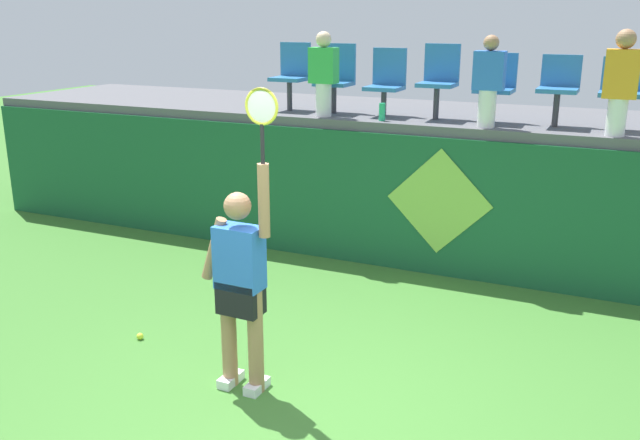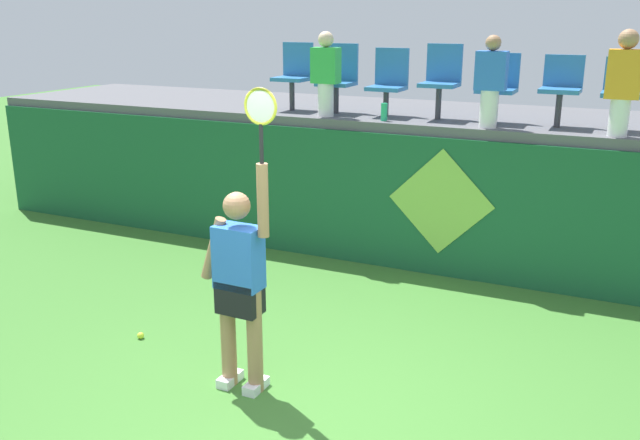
% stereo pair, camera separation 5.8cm
% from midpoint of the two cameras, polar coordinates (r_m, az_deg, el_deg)
% --- Properties ---
extents(ground_plane, '(40.00, 40.00, 0.00)m').
position_cam_midpoint_polar(ground_plane, '(5.60, -2.82, -16.31)').
color(ground_plane, '#3D752D').
extents(court_back_wall, '(13.49, 0.20, 1.67)m').
position_cam_midpoint_polar(court_back_wall, '(8.42, 8.82, 1.27)').
color(court_back_wall, '#195633').
rests_on(court_back_wall, ground_plane).
extents(spectator_platform, '(13.49, 2.45, 0.12)m').
position_cam_midpoint_polar(spectator_platform, '(9.36, 11.13, 8.30)').
color(spectator_platform, '#56565B').
rests_on(spectator_platform, court_back_wall).
extents(tennis_player, '(0.75, 0.27, 2.53)m').
position_cam_midpoint_polar(tennis_player, '(5.65, -6.33, -4.97)').
color(tennis_player, white).
rests_on(tennis_player, ground_plane).
extents(tennis_ball, '(0.07, 0.07, 0.07)m').
position_cam_midpoint_polar(tennis_ball, '(7.04, -14.35, -9.21)').
color(tennis_ball, '#D1E533').
rests_on(tennis_ball, ground_plane).
extents(water_bottle, '(0.08, 0.08, 0.21)m').
position_cam_midpoint_polar(water_bottle, '(8.50, 5.51, 8.86)').
color(water_bottle, '#26B272').
rests_on(water_bottle, spectator_platform).
extents(stadium_chair_0, '(0.44, 0.42, 0.88)m').
position_cam_midpoint_polar(stadium_chair_0, '(9.45, -1.94, 12.07)').
color(stadium_chair_0, '#38383D').
rests_on(stadium_chair_0, spectator_platform).
extents(stadium_chair_1, '(0.44, 0.42, 0.88)m').
position_cam_midpoint_polar(stadium_chair_1, '(9.18, 1.74, 11.81)').
color(stadium_chair_1, '#38383D').
rests_on(stadium_chair_1, spectator_platform).
extents(stadium_chair_2, '(0.44, 0.42, 0.84)m').
position_cam_midpoint_polar(stadium_chair_2, '(8.93, 5.88, 11.40)').
color(stadium_chair_2, '#38383D').
rests_on(stadium_chair_2, spectator_platform).
extents(stadium_chair_3, '(0.44, 0.42, 0.90)m').
position_cam_midpoint_polar(stadium_chair_3, '(8.73, 10.17, 11.50)').
color(stadium_chair_3, '#38383D').
rests_on(stadium_chair_3, spectator_platform).
extents(stadium_chair_4, '(0.44, 0.42, 0.81)m').
position_cam_midpoint_polar(stadium_chair_4, '(8.58, 14.66, 10.78)').
color(stadium_chair_4, '#38383D').
rests_on(stadium_chair_4, spectator_platform).
extents(stadium_chair_5, '(0.44, 0.42, 0.80)m').
position_cam_midpoint_polar(stadium_chair_5, '(8.47, 19.47, 10.42)').
color(stadium_chair_5, '#38383D').
rests_on(stadium_chair_5, spectator_platform).
extents(stadium_chair_6, '(0.44, 0.42, 0.79)m').
position_cam_midpoint_polar(stadium_chair_6, '(8.43, 23.94, 9.85)').
color(stadium_chair_6, '#38383D').
rests_on(stadium_chair_6, spectator_platform).
extents(spectator_0, '(0.34, 0.20, 1.03)m').
position_cam_midpoint_polar(spectator_0, '(8.14, 14.10, 11.09)').
color(spectator_0, white).
rests_on(spectator_0, spectator_platform).
extents(spectator_1, '(0.34, 0.20, 1.10)m').
position_cam_midpoint_polar(spectator_1, '(7.96, 23.93, 10.41)').
color(spectator_1, white).
rests_on(spectator_1, spectator_platform).
extents(spectator_2, '(0.34, 0.20, 1.04)m').
position_cam_midpoint_polar(spectator_2, '(8.80, 0.67, 12.06)').
color(spectator_2, white).
rests_on(spectator_2, spectator_platform).
extents(wall_signage_mount, '(1.27, 0.01, 1.56)m').
position_cam_midpoint_polar(wall_signage_mount, '(8.53, 9.81, -4.49)').
color(wall_signage_mount, '#195633').
rests_on(wall_signage_mount, ground_plane).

